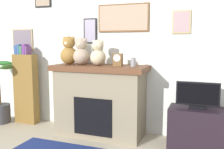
{
  "coord_description": "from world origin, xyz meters",
  "views": [
    {
      "loc": [
        1.05,
        -1.72,
        1.39
      ],
      "look_at": [
        -0.21,
        1.66,
        0.92
      ],
      "focal_mm": 40.3,
      "sensor_mm": 36.0,
      "label": 1
    }
  ],
  "objects_px": {
    "television": "(198,96)",
    "mantel_clock": "(118,60)",
    "candle_jar": "(133,62)",
    "tv_stand": "(196,128)",
    "teddy_bear_tan": "(69,52)",
    "potted_plant": "(0,101)",
    "teddy_bear_cream": "(81,53)",
    "fireplace": "(100,100)",
    "teddy_bear_grey": "(98,54)",
    "bookshelf": "(26,87)"
  },
  "relations": [
    {
      "from": "teddy_bear_cream",
      "to": "teddy_bear_grey",
      "type": "distance_m",
      "value": 0.27
    },
    {
      "from": "candle_jar",
      "to": "mantel_clock",
      "type": "distance_m",
      "value": 0.22
    },
    {
      "from": "bookshelf",
      "to": "teddy_bear_grey",
      "type": "height_order",
      "value": "teddy_bear_grey"
    },
    {
      "from": "mantel_clock",
      "to": "teddy_bear_grey",
      "type": "distance_m",
      "value": 0.32
    },
    {
      "from": "fireplace",
      "to": "mantel_clock",
      "type": "relative_size",
      "value": 7.91
    },
    {
      "from": "television",
      "to": "candle_jar",
      "type": "relative_size",
      "value": 4.36
    },
    {
      "from": "television",
      "to": "teddy_bear_tan",
      "type": "distance_m",
      "value": 1.95
    },
    {
      "from": "candle_jar",
      "to": "tv_stand",
      "type": "bearing_deg",
      "value": -0.28
    },
    {
      "from": "tv_stand",
      "to": "candle_jar",
      "type": "xyz_separation_m",
      "value": [
        -0.87,
        0.0,
        0.84
      ]
    },
    {
      "from": "television",
      "to": "mantel_clock",
      "type": "relative_size",
      "value": 3.06
    },
    {
      "from": "fireplace",
      "to": "candle_jar",
      "type": "distance_m",
      "value": 0.77
    },
    {
      "from": "fireplace",
      "to": "teddy_bear_cream",
      "type": "relative_size",
      "value": 3.49
    },
    {
      "from": "tv_stand",
      "to": "bookshelf",
      "type": "bearing_deg",
      "value": 177.95
    },
    {
      "from": "candle_jar",
      "to": "teddy_bear_tan",
      "type": "height_order",
      "value": "teddy_bear_tan"
    },
    {
      "from": "fireplace",
      "to": "television",
      "type": "height_order",
      "value": "fireplace"
    },
    {
      "from": "teddy_bear_grey",
      "to": "fireplace",
      "type": "bearing_deg",
      "value": 38.64
    },
    {
      "from": "potted_plant",
      "to": "candle_jar",
      "type": "distance_m",
      "value": 2.46
    },
    {
      "from": "potted_plant",
      "to": "teddy_bear_tan",
      "type": "height_order",
      "value": "teddy_bear_tan"
    },
    {
      "from": "tv_stand",
      "to": "teddy_bear_tan",
      "type": "relative_size",
      "value": 1.65
    },
    {
      "from": "bookshelf",
      "to": "potted_plant",
      "type": "height_order",
      "value": "bookshelf"
    },
    {
      "from": "potted_plant",
      "to": "candle_jar",
      "type": "xyz_separation_m",
      "value": [
        2.35,
        0.07,
        0.73
      ]
    },
    {
      "from": "tv_stand",
      "to": "teddy_bear_cream",
      "type": "bearing_deg",
      "value": 179.87
    },
    {
      "from": "mantel_clock",
      "to": "fireplace",
      "type": "bearing_deg",
      "value": 176.14
    },
    {
      "from": "television",
      "to": "tv_stand",
      "type": "bearing_deg",
      "value": 90.0
    },
    {
      "from": "teddy_bear_grey",
      "to": "tv_stand",
      "type": "bearing_deg",
      "value": -0.15
    },
    {
      "from": "potted_plant",
      "to": "candle_jar",
      "type": "height_order",
      "value": "candle_jar"
    },
    {
      "from": "fireplace",
      "to": "candle_jar",
      "type": "relative_size",
      "value": 11.27
    },
    {
      "from": "fireplace",
      "to": "teddy_bear_grey",
      "type": "height_order",
      "value": "teddy_bear_grey"
    },
    {
      "from": "potted_plant",
      "to": "mantel_clock",
      "type": "distance_m",
      "value": 2.26
    },
    {
      "from": "fireplace",
      "to": "television",
      "type": "distance_m",
      "value": 1.38
    },
    {
      "from": "tv_stand",
      "to": "teddy_bear_cream",
      "type": "height_order",
      "value": "teddy_bear_cream"
    },
    {
      "from": "tv_stand",
      "to": "mantel_clock",
      "type": "bearing_deg",
      "value": 179.85
    },
    {
      "from": "fireplace",
      "to": "bookshelf",
      "type": "bearing_deg",
      "value": 176.85
    },
    {
      "from": "television",
      "to": "bookshelf",
      "type": "bearing_deg",
      "value": 177.92
    },
    {
      "from": "candle_jar",
      "to": "teddy_bear_cream",
      "type": "relative_size",
      "value": 0.31
    },
    {
      "from": "candle_jar",
      "to": "bookshelf",
      "type": "bearing_deg",
      "value": 177.15
    },
    {
      "from": "fireplace",
      "to": "mantel_clock",
      "type": "height_order",
      "value": "mantel_clock"
    },
    {
      "from": "television",
      "to": "teddy_bear_grey",
      "type": "bearing_deg",
      "value": 179.79
    },
    {
      "from": "bookshelf",
      "to": "television",
      "type": "xyz_separation_m",
      "value": [
        2.79,
        -0.1,
        0.07
      ]
    },
    {
      "from": "tv_stand",
      "to": "television",
      "type": "xyz_separation_m",
      "value": [
        0.0,
        -0.0,
        0.43
      ]
    },
    {
      "from": "bookshelf",
      "to": "candle_jar",
      "type": "height_order",
      "value": "bookshelf"
    },
    {
      "from": "television",
      "to": "mantel_clock",
      "type": "xyz_separation_m",
      "value": [
        -1.09,
        0.0,
        0.44
      ]
    },
    {
      "from": "tv_stand",
      "to": "teddy_bear_tan",
      "type": "bearing_deg",
      "value": 179.89
    },
    {
      "from": "fireplace",
      "to": "teddy_bear_tan",
      "type": "distance_m",
      "value": 0.87
    },
    {
      "from": "bookshelf",
      "to": "television",
      "type": "distance_m",
      "value": 2.79
    },
    {
      "from": "potted_plant",
      "to": "television",
      "type": "height_order",
      "value": "potted_plant"
    },
    {
      "from": "mantel_clock",
      "to": "television",
      "type": "bearing_deg",
      "value": -0.22
    },
    {
      "from": "candle_jar",
      "to": "teddy_bear_grey",
      "type": "distance_m",
      "value": 0.54
    },
    {
      "from": "tv_stand",
      "to": "teddy_bear_cream",
      "type": "distance_m",
      "value": 1.92
    },
    {
      "from": "teddy_bear_cream",
      "to": "teddy_bear_grey",
      "type": "xyz_separation_m",
      "value": [
        0.27,
        0.0,
        -0.01
      ]
    }
  ]
}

